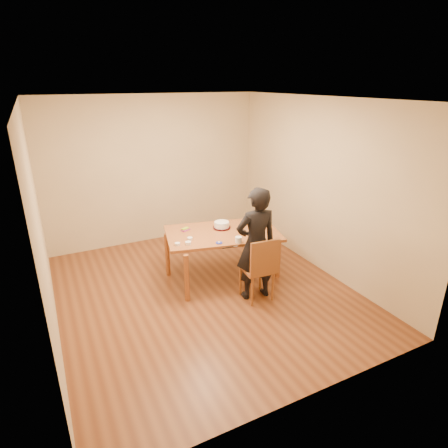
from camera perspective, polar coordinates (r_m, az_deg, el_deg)
name	(u,v)px	position (r m, az deg, el deg)	size (l,w,h in m)	color
room_shell	(193,198)	(5.35, -4.71, 4.03)	(4.00, 4.50, 2.70)	brown
dining_table	(223,233)	(5.70, -0.23, -1.43)	(1.69, 1.00, 0.04)	brown
dining_chair	(257,269)	(5.27, 5.03, -6.85)	(0.39, 0.39, 0.04)	brown
cake_plate	(222,227)	(5.84, -0.35, -0.53)	(0.27, 0.27, 0.02)	red
cake	(222,225)	(5.82, -0.35, -0.09)	(0.23, 0.23, 0.07)	white
frosting_dome	(222,222)	(5.80, -0.35, 0.37)	(0.23, 0.23, 0.03)	white
frosting_tub	(238,240)	(5.32, 2.22, -2.41)	(0.10, 0.10, 0.09)	white
frosting_lid	(219,243)	(5.31, -0.75, -2.88)	(0.10, 0.10, 0.01)	#162194
frosting_dollop	(219,242)	(5.30, -0.76, -2.76)	(0.04, 0.04, 0.02)	white
ramekin_green	(188,243)	(5.29, -5.50, -2.89)	(0.08, 0.08, 0.04)	white
ramekin_yellow	(190,239)	(5.43, -5.23, -2.24)	(0.08, 0.08, 0.04)	white
ramekin_multi	(177,244)	(5.28, -7.11, -3.05)	(0.07, 0.07, 0.04)	white
candy_box_pink	(186,230)	(5.78, -5.87, -0.88)	(0.14, 0.07, 0.02)	#C02D64
candy_box_green	(185,229)	(5.77, -5.93, -0.69)	(0.12, 0.06, 0.02)	#3FA01D
spatula	(228,248)	(5.16, 0.58, -3.61)	(0.17, 0.02, 0.01)	black
person	(256,244)	(5.15, 4.90, -3.10)	(0.59, 0.39, 1.62)	black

